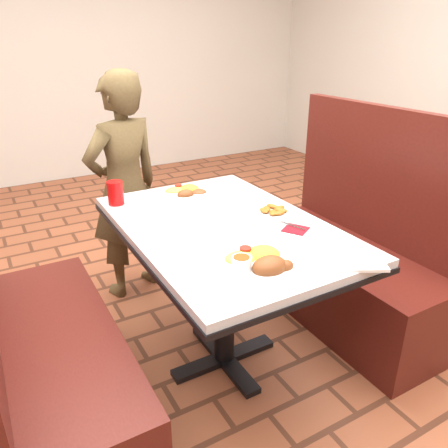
{
  "coord_description": "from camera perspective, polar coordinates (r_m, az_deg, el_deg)",
  "views": [
    {
      "loc": [
        -0.86,
        -1.51,
        1.51
      ],
      "look_at": [
        0.0,
        0.0,
        0.75
      ],
      "focal_mm": 35.0,
      "sensor_mm": 36.0,
      "label": 1
    }
  ],
  "objects": [
    {
      "name": "dining_table",
      "position": [
        1.94,
        0.0,
        -2.6
      ],
      "size": [
        0.81,
        1.21,
        0.75
      ],
      "color": "silver",
      "rests_on": "ground"
    },
    {
      "name": "booth_bench_left",
      "position": [
        1.92,
        -22.16,
        -16.48
      ],
      "size": [
        0.47,
        1.2,
        1.17
      ],
      "color": "#521912",
      "rests_on": "ground"
    },
    {
      "name": "booth_bench_right",
      "position": [
        2.53,
        15.95,
        -5.14
      ],
      "size": [
        0.47,
        1.2,
        1.17
      ],
      "color": "#521912",
      "rests_on": "ground"
    },
    {
      "name": "diner_person",
      "position": [
        2.64,
        -12.83,
        4.51
      ],
      "size": [
        0.56,
        0.45,
        1.34
      ],
      "primitive_type": "imported",
      "rotation": [
        0.0,
        0.0,
        3.44
      ],
      "color": "brown",
      "rests_on": "ground"
    },
    {
      "name": "near_dinner_plate",
      "position": [
        1.55,
        4.91,
        -4.46
      ],
      "size": [
        0.3,
        0.3,
        0.09
      ],
      "rotation": [
        0.0,
        0.0,
        -0.09
      ],
      "color": "white",
      "rests_on": "dining_table"
    },
    {
      "name": "far_dinner_plate",
      "position": [
        2.25,
        -4.93,
        4.46
      ],
      "size": [
        0.26,
        0.26,
        0.07
      ],
      "rotation": [
        0.0,
        0.0,
        -0.43
      ],
      "color": "white",
      "rests_on": "dining_table"
    },
    {
      "name": "plantain_plate",
      "position": [
        2.01,
        6.55,
        1.62
      ],
      "size": [
        0.2,
        0.2,
        0.03
      ],
      "rotation": [
        0.0,
        0.0,
        0.24
      ],
      "color": "white",
      "rests_on": "dining_table"
    },
    {
      "name": "maroon_napkin",
      "position": [
        1.87,
        9.33,
        -0.68
      ],
      "size": [
        0.13,
        0.13,
        0.0
      ],
      "primitive_type": "cube",
      "rotation": [
        0.0,
        0.0,
        0.55
      ],
      "color": "maroon",
      "rests_on": "dining_table"
    },
    {
      "name": "spoon_utensil",
      "position": [
        1.89,
        8.65,
        -0.15
      ],
      "size": [
        0.05,
        0.14,
        0.0
      ],
      "primitive_type": "cube",
      "rotation": [
        0.0,
        0.0,
        0.3
      ],
      "color": "silver",
      "rests_on": "dining_table"
    },
    {
      "name": "red_tumbler",
      "position": [
        2.17,
        -13.99,
        3.96
      ],
      "size": [
        0.08,
        0.08,
        0.11
      ],
      "primitive_type": "cylinder",
      "color": "red",
      "rests_on": "dining_table"
    },
    {
      "name": "paper_napkin",
      "position": [
        1.65,
        16.89,
        -4.69
      ],
      "size": [
        0.24,
        0.22,
        0.01
      ],
      "primitive_type": "cube",
      "rotation": [
        0.0,
        0.0,
        -0.5
      ],
      "color": "silver",
      "rests_on": "dining_table"
    },
    {
      "name": "knife_utensil",
      "position": [
        1.58,
        2.29,
        -4.82
      ],
      "size": [
        0.07,
        0.16,
        0.0
      ],
      "primitive_type": "cube",
      "rotation": [
        0.0,
        0.0,
        0.36
      ],
      "color": "silver",
      "rests_on": "dining_table"
    },
    {
      "name": "fork_utensil",
      "position": [
        1.57,
        4.97,
        -4.96
      ],
      "size": [
        0.02,
        0.13,
        0.0
      ],
      "primitive_type": "cube",
      "rotation": [
        0.0,
        0.0,
        0.13
      ],
      "color": "silver",
      "rests_on": "dining_table"
    },
    {
      "name": "lettuce_shreds",
      "position": [
        1.96,
        0.15,
        0.87
      ],
      "size": [
        0.28,
        0.32,
        0.0
      ],
      "primitive_type": null,
      "color": "#86C74F",
      "rests_on": "dining_table"
    }
  ]
}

